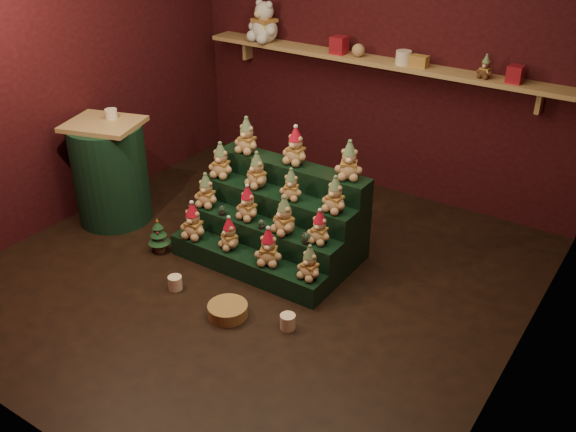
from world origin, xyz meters
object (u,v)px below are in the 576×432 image
Objects in this scene: mini_christmas_tree at (159,235)px; brown_bear at (486,67)px; snow_globe_a at (222,210)px; snow_globe_c at (306,238)px; side_table at (110,172)px; mug_right at (288,322)px; mug_left at (175,283)px; white_bear at (264,16)px; riser_tier_front at (246,264)px; wicker_basket at (228,310)px; snow_globe_b at (262,224)px.

brown_bear is (1.92, 2.01, 1.26)m from mini_christmas_tree.
snow_globe_c is (0.81, -0.00, 0.01)m from snow_globe_a.
mug_right is at bearing -28.88° from side_table.
mug_right is (2.22, -0.45, -0.41)m from side_table.
side_table is at bearing 168.43° from mug_right.
mug_left is at bearing -175.09° from mug_right.
side_table is at bearing -177.47° from snow_globe_c.
side_table is at bearing -90.07° from white_bear.
white_bear is at bearing 109.06° from mug_left.
riser_tier_front is 12.65× the size of mug_right.
riser_tier_front is at bearing -114.22° from brown_bear.
mug_left is at bearing -40.98° from side_table.
mini_christmas_tree reaches higher than mug_right.
snow_globe_a reaches higher than riser_tier_front.
snow_globe_b is at bearing 104.47° from wicker_basket.
side_table is at bearing 162.01° from wicker_basket.
side_table reaches higher than snow_globe_b.
brown_bear is at bearing 78.83° from mug_right.
wicker_basket is at bearing -104.18° from brown_bear.
snow_globe_a is at bearing 180.00° from snow_globe_b.
brown_bear is (1.46, 1.72, 1.02)m from snow_globe_a.
mini_christmas_tree is 2.48m from white_bear.
side_table is at bearing -175.76° from snow_globe_a.
snow_globe_a is 1.05× the size of snow_globe_b.
mug_right is at bearing -9.75° from mini_christmas_tree.
snow_globe_b is 2.40m from white_bear.
snow_globe_c is 2.02m from side_table.
riser_tier_front is 2.65m from white_bear.
snow_globe_c reaches higher than snow_globe_b.
brown_bear reaches higher than snow_globe_c.
mug_left is at bearing -125.12° from riser_tier_front.
white_bear reaches higher than mug_left.
snow_globe_b is 0.26× the size of wicker_basket.
white_bear is (-1.14, 1.88, 1.48)m from riser_tier_front.
riser_tier_front is 18.47× the size of snow_globe_b.
snow_globe_a is 0.27× the size of wicker_basket.
mini_christmas_tree is 0.62× the size of white_bear.
snow_globe_b is 0.08× the size of side_table.
mini_christmas_tree is 1.64× the size of brown_bear.
mug_left is at bearing -87.84° from snow_globe_a.
side_table is at bearing 156.34° from mug_left.
snow_globe_a reaches higher than mug_left.
white_bear is (-0.32, 2.01, 1.42)m from mini_christmas_tree.
white_bear is at bearing 99.13° from mini_christmas_tree.
side_table is at bearing -139.58° from brown_bear.
mini_christmas_tree is 0.60m from mug_left.
riser_tier_front is 4.79× the size of wicker_basket.
white_bear reaches higher than snow_globe_c.
mini_christmas_tree is at bearing 145.25° from mug_left.
mug_right is 0.58× the size of brown_bear.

